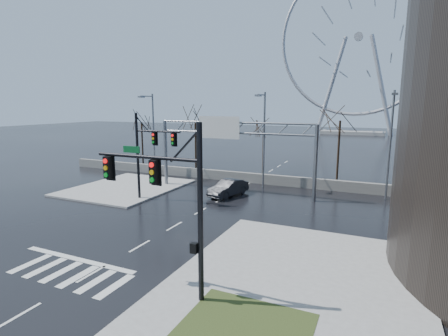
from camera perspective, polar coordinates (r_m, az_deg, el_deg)
The scene contains 18 objects.
ground at distance 22.95m, azimuth -13.59°, elevation -12.29°, with size 260.00×260.00×0.00m, color black.
sidewalk_right_ext at distance 20.72m, azimuth 13.45°, elevation -14.60°, with size 12.00×10.00×0.15m, color gray.
sidewalk_far at distance 38.47m, azimuth -15.58°, elevation -3.07°, with size 10.00×12.00×0.15m, color gray.
grass_strip at distance 14.99m, azimuth 3.59°, elevation -24.44°, with size 5.00×4.00×0.02m, color #2B3616.
barrier_wall at distance 39.74m, azimuth 4.34°, elevation -1.60°, with size 52.00×0.50×1.10m, color slate.
signal_mast_near at distance 15.42m, azimuth -8.45°, elevation -4.17°, with size 5.52×0.41×8.00m.
signal_mast_far at distance 32.15m, azimuth -12.42°, elevation 3.12°, with size 4.72×0.41×8.00m.
sign_gantry at distance 34.53m, azimuth 0.96°, elevation 4.42°, with size 16.36×0.40×7.60m.
streetlight_left at distance 43.05m, azimuth -11.70°, elevation 6.31°, with size 0.50×2.55×10.00m.
streetlight_mid at distance 36.62m, azimuth 6.41°, elevation 5.80°, with size 0.50×2.55×10.00m.
streetlight_right at distance 34.83m, azimuth 25.58°, elevation 4.64°, with size 0.50×2.55×10.00m.
tree_far_left at distance 51.33m, azimuth -13.29°, elevation 6.50°, with size 3.50×3.50×7.00m.
tree_left at distance 45.93m, azimuth -4.70°, elevation 6.83°, with size 3.75×3.75×7.50m.
tree_center at distance 43.30m, azimuth 6.48°, elevation 5.52°, with size 3.25×3.25×6.50m.
tree_right at distance 40.36m, azimuth 18.37°, elevation 6.22°, with size 3.90×3.90×7.80m.
tree_far_right at distance 40.85m, azimuth 29.63°, elevation 4.32°, with size 3.40×3.40×6.80m.
ferris_wheel at distance 113.22m, azimuth 21.06°, elevation 18.45°, with size 45.00×6.00×50.91m.
car at distance 33.84m, azimuth 0.69°, elevation -3.26°, with size 1.65×4.74×1.56m, color black.
Camera 1 is at (13.31, -16.55, 8.68)m, focal length 28.00 mm.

